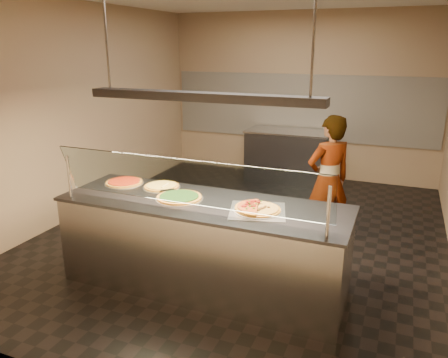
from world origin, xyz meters
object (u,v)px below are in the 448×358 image
at_px(pizza_spatula, 166,187).
at_px(prep_table, 288,156).
at_px(serving_counter, 203,245).
at_px(perforated_tray, 258,210).
at_px(pizza_spinach, 179,197).
at_px(worker, 328,181).
at_px(half_pizza_sausage, 268,210).
at_px(pizza_cheese, 162,186).
at_px(pizza_tomato, 124,182).
at_px(sneeze_guard, 186,183).
at_px(half_pizza_pepperoni, 247,206).
at_px(heat_lamp_housing, 201,97).

xyz_separation_m(pizza_spatula, prep_table, (0.36, 3.78, -0.49)).
height_order(serving_counter, perforated_tray, perforated_tray).
bearing_deg(pizza_spinach, worker, 52.06).
height_order(half_pizza_sausage, pizza_cheese, half_pizza_sausage).
relative_size(pizza_tomato, prep_table, 0.29).
height_order(pizza_tomato, pizza_spatula, pizza_spatula).
distance_m(sneeze_guard, pizza_spatula, 0.78).
relative_size(pizza_spinach, pizza_cheese, 1.19).
height_order(pizza_spinach, worker, worker).
height_order(sneeze_guard, pizza_cheese, sneeze_guard).
distance_m(half_pizza_pepperoni, pizza_tomato, 1.56).
height_order(pizza_spinach, heat_lamp_housing, heat_lamp_housing).
height_order(pizza_spinach, pizza_tomato, pizza_spinach).
bearing_deg(half_pizza_pepperoni, perforated_tray, -0.81).
bearing_deg(prep_table, heat_lamp_housing, -87.87).
bearing_deg(serving_counter, pizza_spatula, 159.94).
bearing_deg(sneeze_guard, heat_lamp_housing, 90.00).
distance_m(worker, heat_lamp_housing, 2.16).
xyz_separation_m(half_pizza_pepperoni, worker, (0.49, 1.60, -0.15)).
bearing_deg(pizza_spinach, serving_counter, 1.72).
bearing_deg(pizza_spinach, sneeze_guard, -52.89).
bearing_deg(half_pizza_sausage, pizza_spatula, 169.26).
xyz_separation_m(serving_counter, heat_lamp_housing, (0.00, 0.00, 1.48)).
xyz_separation_m(sneeze_guard, pizza_spatula, (-0.51, 0.53, -0.27)).
relative_size(pizza_cheese, worker, 0.25).
height_order(pizza_tomato, heat_lamp_housing, heat_lamp_housing).
relative_size(half_pizza_sausage, pizza_spatula, 1.97).
distance_m(perforated_tray, worker, 1.65).
bearing_deg(pizza_cheese, pizza_tomato, -176.06).
height_order(perforated_tray, pizza_spinach, pizza_spinach).
bearing_deg(perforated_tray, half_pizza_pepperoni, 179.19).
xyz_separation_m(perforated_tray, pizza_cheese, (-1.18, 0.28, 0.01)).
relative_size(serving_counter, half_pizza_pepperoni, 6.25).
bearing_deg(pizza_cheese, prep_table, 83.04).
bearing_deg(perforated_tray, pizza_spinach, 177.89).
bearing_deg(prep_table, sneeze_guard, -88.04).
bearing_deg(pizza_tomato, pizza_spatula, -2.63).
bearing_deg(serving_counter, worker, 58.17).
relative_size(pizza_tomato, worker, 0.26).
height_order(pizza_tomato, worker, worker).
relative_size(half_pizza_pepperoni, pizza_spatula, 1.97).
xyz_separation_m(pizza_cheese, heat_lamp_housing, (0.60, -0.24, 1.01)).
xyz_separation_m(sneeze_guard, perforated_tray, (0.58, 0.30, -0.29)).
height_order(serving_counter, pizza_tomato, pizza_tomato).
height_order(half_pizza_pepperoni, pizza_cheese, half_pizza_pepperoni).
bearing_deg(pizza_spatula, half_pizza_pepperoni, -12.75).
relative_size(sneeze_guard, half_pizza_sausage, 5.73).
bearing_deg(worker, pizza_cheese, -3.11).
xyz_separation_m(half_pizza_pepperoni, pizza_spatula, (-0.99, 0.22, -0.01)).
height_order(half_pizza_pepperoni, pizza_spatula, half_pizza_pepperoni).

